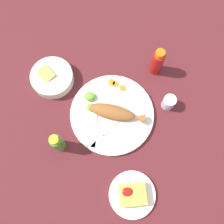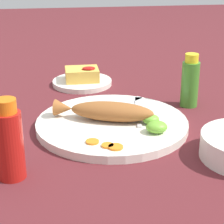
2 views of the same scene
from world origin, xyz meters
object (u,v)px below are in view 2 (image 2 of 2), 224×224
object	(u,v)px
main_plate	(112,124)
fork_far	(139,109)
salt_cup	(5,126)
hot_sauce_bottle_red	(9,142)
fried_fish	(106,111)
side_plate_fries	(82,82)
hot_sauce_bottle_green	(190,82)
fork_near	(120,106)

from	to	relation	value
main_plate	fork_far	world-z (taller)	fork_far
main_plate	salt_cup	world-z (taller)	salt_cup
main_plate	salt_cup	distance (m)	0.24
hot_sauce_bottle_red	salt_cup	bearing A→B (deg)	99.31
fried_fish	salt_cup	bearing A→B (deg)	-154.99
salt_cup	side_plate_fries	world-z (taller)	salt_cup
main_plate	hot_sauce_bottle_green	distance (m)	0.25
hot_sauce_bottle_green	fried_fish	bearing A→B (deg)	-155.68
hot_sauce_bottle_red	side_plate_fries	bearing A→B (deg)	71.89
side_plate_fries	fried_fish	bearing A→B (deg)	-84.58
fried_fish	hot_sauce_bottle_green	world-z (taller)	hot_sauce_bottle_green
fork_near	hot_sauce_bottle_green	size ratio (longest dim) A/B	1.11
hot_sauce_bottle_red	salt_cup	xyz separation A→B (m)	(-0.03, 0.17, -0.04)
fork_far	hot_sauce_bottle_red	xyz separation A→B (m)	(-0.28, -0.24, 0.05)
main_plate	hot_sauce_bottle_green	xyz separation A→B (m)	(0.22, 0.11, 0.06)
main_plate	hot_sauce_bottle_red	distance (m)	0.28
fork_far	side_plate_fries	xyz separation A→B (m)	(-0.12, 0.27, -0.01)
fork_near	salt_cup	xyz separation A→B (m)	(-0.27, -0.10, 0.01)
fried_fish	side_plate_fries	bearing A→B (deg)	114.54
fork_near	salt_cup	distance (m)	0.29
hot_sauce_bottle_green	side_plate_fries	xyz separation A→B (m)	(-0.26, 0.21, -0.06)
hot_sauce_bottle_green	main_plate	bearing A→B (deg)	-153.63
fork_far	hot_sauce_bottle_red	size ratio (longest dim) A/B	1.25
fork_far	salt_cup	world-z (taller)	salt_cup
main_plate	hot_sauce_bottle_red	size ratio (longest dim) A/B	2.32
hot_sauce_bottle_green	salt_cup	bearing A→B (deg)	-164.38
fried_fish	fork_far	xyz separation A→B (m)	(0.09, 0.05, -0.02)
main_plate	fork_near	bearing A→B (deg)	68.07
fried_fish	fork_far	bearing A→B (deg)	48.65
fork_far	side_plate_fries	world-z (taller)	fork_far
hot_sauce_bottle_red	hot_sauce_bottle_green	size ratio (longest dim) A/B	1.08
fried_fish	fork_near	distance (m)	0.09
main_plate	fork_near	distance (m)	0.09
fork_near	hot_sauce_bottle_green	world-z (taller)	hot_sauce_bottle_green
hot_sauce_bottle_green	fork_far	bearing A→B (deg)	-159.02
fork_far	hot_sauce_bottle_red	world-z (taller)	hot_sauce_bottle_red
salt_cup	side_plate_fries	distance (m)	0.39
fork_near	main_plate	bearing A→B (deg)	-151.54
hot_sauce_bottle_green	salt_cup	xyz separation A→B (m)	(-0.45, -0.13, -0.04)
salt_cup	fork_near	bearing A→B (deg)	20.71
main_plate	fork_near	world-z (taller)	fork_near
fried_fish	main_plate	bearing A→B (deg)	0.00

